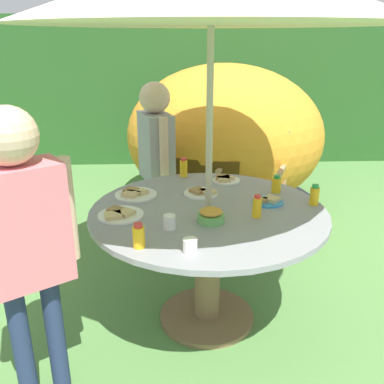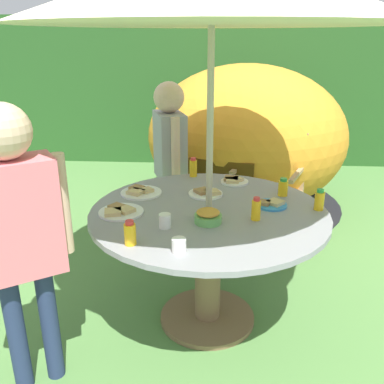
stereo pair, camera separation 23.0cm
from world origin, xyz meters
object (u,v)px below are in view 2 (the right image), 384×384
object	(u,v)px
wooden_chair	(271,181)
juice_bottle_back_edge	(130,233)
child_in_grey_shirt	(170,146)
juice_bottle_center_front	(283,187)
snack_bowl	(209,216)
juice_bottle_far_left	(256,209)
potted_plant	(13,200)
juice_bottle_mid_right	(193,168)
plate_front_edge	(271,204)
cup_near	(165,221)
plate_center_back	(234,180)
plate_far_right	(140,192)
juice_bottle_mid_left	(319,200)
dome_tent	(246,137)
child_in_pink_shirt	(16,219)
plate_near_right	(206,193)
garden_table	(208,239)
plate_near_left	(120,211)
cup_far	(179,245)

from	to	relation	value
wooden_chair	juice_bottle_back_edge	xyz separation A→B (m)	(-0.84, -1.61, 0.28)
child_in_grey_shirt	juice_bottle_center_front	distance (m)	1.03
snack_bowl	juice_bottle_far_left	size ratio (longest dim) A/B	1.13
potted_plant	juice_bottle_mid_right	world-z (taller)	juice_bottle_mid_right
plate_front_edge	cup_near	bearing A→B (deg)	-150.07
snack_bowl	plate_front_edge	xyz separation A→B (m)	(0.35, 0.25, -0.02)
plate_center_back	plate_far_right	bearing A→B (deg)	-156.99
juice_bottle_mid_right	juice_bottle_mid_left	bearing A→B (deg)	-36.82
child_in_grey_shirt	plate_center_back	distance (m)	0.67
dome_tent	plate_center_back	distance (m)	1.50
child_in_pink_shirt	plate_near_right	distance (m)	1.14
plate_far_right	child_in_grey_shirt	bearing A→B (deg)	81.46
child_in_grey_shirt	plate_front_edge	xyz separation A→B (m)	(0.68, -0.85, -0.11)
wooden_chair	cup_near	distance (m)	1.61
plate_far_right	juice_bottle_far_left	xyz separation A→B (m)	(0.68, -0.35, 0.05)
juice_bottle_mid_left	juice_bottle_back_edge	world-z (taller)	same
juice_bottle_mid_right	plate_front_edge	bearing A→B (deg)	-47.09
child_in_grey_shirt	wooden_chair	bearing A→B (deg)	87.48
dome_tent	potted_plant	distance (m)	2.23
wooden_chair	juice_bottle_mid_right	bearing A→B (deg)	-113.99
child_in_grey_shirt	child_in_pink_shirt	size ratio (longest dim) A/B	0.95
juice_bottle_mid_left	juice_bottle_back_edge	xyz separation A→B (m)	(-0.97, -0.48, -0.00)
juice_bottle_far_left	juice_bottle_center_front	xyz separation A→B (m)	(0.19, 0.37, -0.01)
child_in_grey_shirt	juice_bottle_mid_left	size ratio (longest dim) A/B	11.06
plate_far_right	juice_bottle_center_front	bearing A→B (deg)	1.59
garden_table	plate_near_left	xyz separation A→B (m)	(-0.49, -0.08, 0.19)
plate_far_right	child_in_pink_shirt	bearing A→B (deg)	-117.37
juice_bottle_mid_left	potted_plant	bearing A→B (deg)	156.91
juice_bottle_back_edge	plate_center_back	bearing A→B (deg)	61.04
plate_front_edge	cup_near	xyz separation A→B (m)	(-0.57, -0.33, 0.03)
potted_plant	plate_center_back	world-z (taller)	plate_center_back
juice_bottle_far_left	plate_far_right	bearing A→B (deg)	152.74
plate_center_back	plate_near_left	distance (m)	0.85
plate_near_right	cup_near	distance (m)	0.52
juice_bottle_mid_right	plate_center_back	bearing A→B (deg)	-22.81
plate_front_edge	cup_far	world-z (taller)	cup_far
plate_front_edge	plate_near_right	xyz separation A→B (m)	(-0.38, 0.16, 0.00)
juice_bottle_center_front	cup_far	bearing A→B (deg)	-126.81
snack_bowl	juice_bottle_center_front	world-z (taller)	juice_bottle_center_front
juice_bottle_center_front	juice_bottle_mid_left	xyz separation A→B (m)	(0.17, -0.21, 0.01)
garden_table	juice_bottle_center_front	size ratio (longest dim) A/B	12.09
juice_bottle_mid_right	juice_bottle_back_edge	world-z (taller)	juice_bottle_mid_right
snack_bowl	juice_bottle_back_edge	bearing A→B (deg)	-143.30
snack_bowl	juice_bottle_far_left	distance (m)	0.25
potted_plant	snack_bowl	xyz separation A→B (m)	(1.67, -1.19, 0.41)
plate_near_right	juice_bottle_mid_left	size ratio (longest dim) A/B	1.73
garden_table	cup_near	world-z (taller)	cup_near
wooden_chair	juice_bottle_far_left	world-z (taller)	wooden_chair
wooden_chair	plate_center_back	bearing A→B (deg)	-93.19
wooden_chair	plate_front_edge	size ratio (longest dim) A/B	5.03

